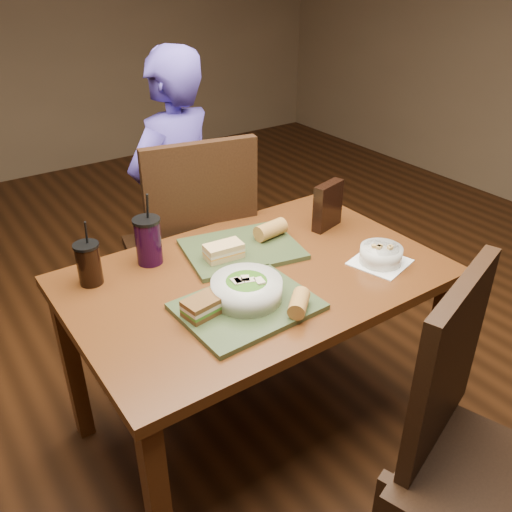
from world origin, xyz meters
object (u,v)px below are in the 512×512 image
(chair_far, at_px, (192,242))
(cup_berry, at_px, (148,241))
(diner, at_px, (176,202))
(salad_bowl, at_px, (247,288))
(cup_cola, at_px, (89,263))
(baguette_near, at_px, (299,303))
(soup_bowl, at_px, (381,254))
(sandwich_near, at_px, (203,307))
(sandwich_far, at_px, (224,251))
(chair_near, at_px, (468,440))
(baguette_far, at_px, (271,230))
(dining_table, at_px, (256,294))
(tray_far, at_px, (242,249))
(tray_near, at_px, (247,306))
(chip_bag, at_px, (328,206))

(chair_far, relative_size, cup_berry, 4.07)
(diner, distance_m, salad_bowl, 0.98)
(diner, bearing_deg, cup_cola, 23.63)
(baguette_near, bearing_deg, soup_bowl, 10.60)
(soup_bowl, height_order, cup_cola, cup_cola)
(sandwich_near, relative_size, cup_cola, 0.54)
(sandwich_near, height_order, sandwich_far, same)
(diner, bearing_deg, soup_bowl, 89.01)
(baguette_near, bearing_deg, chair_near, -72.07)
(soup_bowl, xyz_separation_m, baguette_far, (-0.23, 0.36, 0.02))
(chair_near, bearing_deg, diner, 91.35)
(dining_table, distance_m, tray_far, 0.20)
(chair_near, relative_size, salad_bowl, 4.53)
(chair_far, height_order, sandwich_far, chair_far)
(tray_near, bearing_deg, dining_table, 47.81)
(tray_near, distance_m, sandwich_far, 0.31)
(chair_far, bearing_deg, cup_berry, -138.09)
(salad_bowl, bearing_deg, cup_cola, 132.31)
(tray_far, bearing_deg, tray_near, -120.98)
(sandwich_far, bearing_deg, tray_far, 16.46)
(tray_far, distance_m, cup_cola, 0.56)
(diner, xyz_separation_m, sandwich_far, (-0.15, -0.68, 0.09))
(cup_berry, bearing_deg, soup_bowl, -35.22)
(tray_near, relative_size, sandwich_far, 2.93)
(baguette_near, bearing_deg, salad_bowl, 122.64)
(tray_far, bearing_deg, chair_far, 89.98)
(cup_cola, relative_size, chip_bag, 1.21)
(chair_far, height_order, cup_berry, chair_far)
(salad_bowl, height_order, cup_cola, cup_cola)
(tray_near, bearing_deg, sandwich_near, 166.57)
(dining_table, height_order, tray_far, tray_far)
(baguette_far, height_order, cup_berry, cup_berry)
(sandwich_near, height_order, baguette_near, same)
(chair_near, bearing_deg, sandwich_far, 101.22)
(sandwich_far, bearing_deg, soup_bowl, -35.59)
(sandwich_near, relative_size, baguette_far, 0.99)
(salad_bowl, height_order, baguette_near, salad_bowl)
(chair_far, distance_m, baguette_far, 0.47)
(soup_bowl, xyz_separation_m, baguette_near, (-0.45, -0.08, 0.01))
(diner, height_order, cup_berry, diner)
(sandwich_far, height_order, cup_cola, cup_cola)
(salad_bowl, relative_size, baguette_far, 1.79)
(sandwich_far, bearing_deg, chip_bag, 0.02)
(dining_table, relative_size, cup_cola, 5.57)
(baguette_near, xyz_separation_m, baguette_far, (0.22, 0.45, 0.00))
(salad_bowl, height_order, sandwich_near, salad_bowl)
(diner, bearing_deg, tray_near, 57.39)
(chair_far, xyz_separation_m, baguette_far, (0.14, -0.41, 0.19))
(sandwich_far, bearing_deg, chair_near, -78.78)
(tray_near, distance_m, soup_bowl, 0.56)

